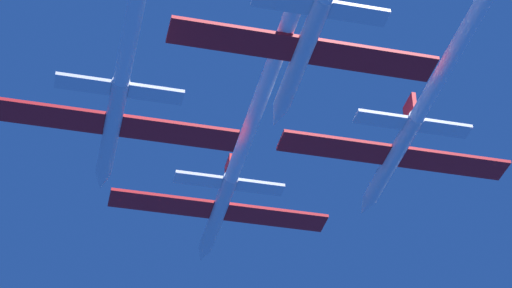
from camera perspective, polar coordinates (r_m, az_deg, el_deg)
name	(u,v)px	position (r m, az deg, el deg)	size (l,w,h in m)	color
jet_lead	(261,97)	(69.16, 0.28, 2.57)	(16.77, 52.30, 2.78)	white
jet_right_wing	(471,23)	(65.23, 11.56, 6.42)	(16.77, 52.05, 2.78)	white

